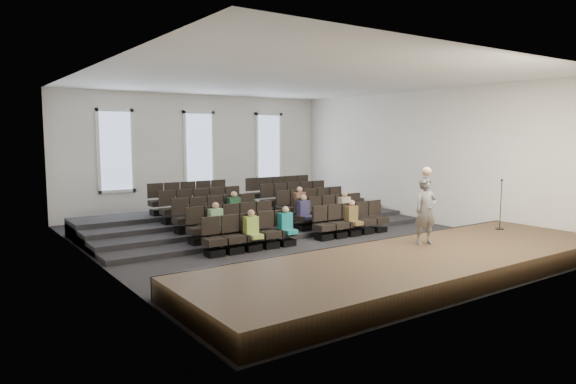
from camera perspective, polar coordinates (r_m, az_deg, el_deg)
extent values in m
plane|color=black|center=(16.43, 0.69, -5.28)|extent=(14.00, 14.00, 0.00)
cube|color=white|center=(16.18, 0.71, 12.37)|extent=(12.00, 14.00, 0.02)
cube|color=white|center=(22.20, -9.92, 4.17)|extent=(12.00, 0.04, 5.00)
cube|color=white|center=(11.18, 22.11, 1.68)|extent=(12.00, 0.04, 5.00)
cube|color=white|center=(13.54, -20.54, 2.49)|extent=(0.04, 14.00, 5.00)
cube|color=white|center=(20.21, 14.76, 3.84)|extent=(0.04, 14.00, 5.00)
cube|color=#3F2E1B|center=(12.68, 14.33, -7.85)|extent=(11.80, 3.60, 0.50)
cube|color=black|center=(13.87, 8.76, -6.50)|extent=(11.80, 0.06, 0.52)
cube|color=black|center=(18.33, -3.55, -3.83)|extent=(11.80, 4.80, 0.15)
cube|color=black|center=(18.76, -4.38, -3.37)|extent=(11.80, 3.75, 0.30)
cube|color=black|center=(19.19, -5.18, -2.93)|extent=(11.80, 2.70, 0.45)
cube|color=black|center=(19.63, -5.94, -2.50)|extent=(11.80, 1.65, 0.60)
cube|color=black|center=(14.33, -8.18, -6.68)|extent=(0.47, 0.43, 0.20)
cube|color=black|center=(14.26, -8.20, -5.47)|extent=(0.55, 0.50, 0.19)
cube|color=black|center=(14.37, -8.60, -3.72)|extent=(0.55, 0.08, 0.50)
cube|color=black|center=(14.60, -6.06, -6.41)|extent=(0.47, 0.43, 0.20)
cube|color=black|center=(14.53, -6.08, -5.22)|extent=(0.55, 0.50, 0.19)
cube|color=black|center=(14.64, -6.49, -3.50)|extent=(0.55, 0.08, 0.50)
cube|color=black|center=(14.89, -4.03, -6.14)|extent=(0.47, 0.43, 0.20)
cube|color=black|center=(14.83, -4.04, -4.97)|extent=(0.55, 0.50, 0.19)
cube|color=black|center=(14.93, -4.47, -3.29)|extent=(0.55, 0.08, 0.50)
cube|color=black|center=(15.20, -2.08, -5.87)|extent=(0.47, 0.43, 0.20)
cube|color=black|center=(15.14, -2.08, -4.72)|extent=(0.55, 0.50, 0.19)
cube|color=black|center=(15.24, -2.52, -3.08)|extent=(0.55, 0.08, 0.50)
cube|color=black|center=(15.52, -0.21, -5.60)|extent=(0.47, 0.43, 0.20)
cube|color=black|center=(15.46, -0.21, -4.48)|extent=(0.55, 0.50, 0.19)
cube|color=black|center=(15.56, -0.65, -2.87)|extent=(0.55, 0.08, 0.50)
cube|color=black|center=(16.37, 3.99, -4.98)|extent=(0.47, 0.43, 0.20)
cube|color=black|center=(16.32, 4.00, -3.92)|extent=(0.55, 0.50, 0.19)
cube|color=black|center=(16.41, 3.55, -2.40)|extent=(0.55, 0.08, 0.50)
cube|color=black|center=(16.75, 5.59, -4.74)|extent=(0.47, 0.43, 0.20)
cube|color=black|center=(16.69, 5.61, -3.70)|extent=(0.55, 0.50, 0.19)
cube|color=black|center=(16.78, 5.16, -2.22)|extent=(0.55, 0.08, 0.50)
cube|color=black|center=(17.14, 7.13, -4.50)|extent=(0.47, 0.43, 0.20)
cube|color=black|center=(17.08, 7.14, -3.48)|extent=(0.55, 0.50, 0.19)
cube|color=black|center=(17.17, 6.69, -2.04)|extent=(0.55, 0.08, 0.50)
cube|color=black|center=(17.54, 8.59, -4.28)|extent=(0.47, 0.43, 0.20)
cube|color=black|center=(17.48, 8.61, -3.28)|extent=(0.55, 0.50, 0.19)
cube|color=black|center=(17.57, 8.16, -1.87)|extent=(0.55, 0.08, 0.50)
cube|color=black|center=(17.95, 9.99, -4.06)|extent=(0.47, 0.43, 0.20)
cube|color=black|center=(17.90, 10.00, -3.08)|extent=(0.55, 0.50, 0.19)
cube|color=black|center=(17.98, 9.56, -1.70)|extent=(0.55, 0.08, 0.50)
cube|color=black|center=(15.22, -9.97, -5.36)|extent=(0.47, 0.43, 0.20)
cube|color=black|center=(15.16, -10.00, -4.22)|extent=(0.55, 0.50, 0.19)
cube|color=black|center=(15.28, -10.36, -2.58)|extent=(0.55, 0.08, 0.50)
cube|color=black|center=(15.48, -7.95, -5.13)|extent=(0.47, 0.43, 0.20)
cube|color=black|center=(15.42, -7.97, -4.00)|extent=(0.55, 0.50, 0.19)
cube|color=black|center=(15.54, -8.34, -2.40)|extent=(0.55, 0.08, 0.50)
cube|color=black|center=(15.75, -6.00, -4.90)|extent=(0.47, 0.43, 0.20)
cube|color=black|center=(15.69, -6.01, -3.79)|extent=(0.55, 0.50, 0.19)
cube|color=black|center=(15.81, -6.40, -2.22)|extent=(0.55, 0.08, 0.50)
cube|color=black|center=(16.04, -4.12, -4.68)|extent=(0.47, 0.43, 0.20)
cube|color=black|center=(15.99, -4.12, -3.59)|extent=(0.55, 0.50, 0.19)
cube|color=black|center=(16.10, -4.52, -2.04)|extent=(0.55, 0.08, 0.50)
cube|color=black|center=(16.35, -2.30, -4.45)|extent=(0.47, 0.43, 0.20)
cube|color=black|center=(16.30, -2.31, -3.38)|extent=(0.55, 0.50, 0.19)
cube|color=black|center=(16.41, -2.71, -1.87)|extent=(0.55, 0.08, 0.50)
cube|color=black|center=(17.16, 1.79, -3.93)|extent=(0.47, 0.43, 0.20)
cube|color=black|center=(17.11, 1.79, -2.91)|extent=(0.55, 0.50, 0.19)
cube|color=black|center=(17.21, 1.38, -1.47)|extent=(0.55, 0.08, 0.50)
cube|color=black|center=(17.52, 3.37, -3.73)|extent=(0.47, 0.43, 0.20)
cube|color=black|center=(17.47, 3.38, -2.73)|extent=(0.55, 0.50, 0.19)
cube|color=black|center=(17.57, 2.96, -1.32)|extent=(0.55, 0.08, 0.50)
cube|color=black|center=(17.89, 4.88, -3.53)|extent=(0.47, 0.43, 0.20)
cube|color=black|center=(17.84, 4.89, -2.55)|extent=(0.55, 0.50, 0.19)
cube|color=black|center=(17.94, 4.48, -1.17)|extent=(0.55, 0.08, 0.50)
cube|color=black|center=(18.28, 6.33, -3.33)|extent=(0.47, 0.43, 0.20)
cube|color=black|center=(18.23, 6.35, -2.37)|extent=(0.55, 0.50, 0.19)
cube|color=black|center=(18.33, 5.93, -1.03)|extent=(0.55, 0.08, 0.50)
cube|color=black|center=(18.67, 7.72, -3.14)|extent=(0.47, 0.43, 0.20)
cube|color=black|center=(18.62, 7.74, -2.20)|extent=(0.55, 0.50, 0.19)
cube|color=black|center=(18.72, 7.32, -0.89)|extent=(0.55, 0.08, 0.50)
cube|color=black|center=(16.14, -11.56, -4.18)|extent=(0.47, 0.42, 0.20)
cube|color=black|center=(16.08, -11.58, -3.10)|extent=(0.55, 0.50, 0.19)
cube|color=black|center=(16.21, -11.91, -1.56)|extent=(0.55, 0.08, 0.50)
cube|color=black|center=(16.38, -9.63, -3.99)|extent=(0.47, 0.42, 0.20)
cube|color=black|center=(16.32, -9.65, -2.92)|extent=(0.55, 0.50, 0.19)
cube|color=black|center=(16.45, -9.99, -1.41)|extent=(0.55, 0.08, 0.50)
cube|color=black|center=(16.64, -7.75, -3.79)|extent=(0.47, 0.42, 0.20)
cube|color=black|center=(16.58, -7.77, -2.74)|extent=(0.55, 0.50, 0.19)
cube|color=black|center=(16.71, -8.12, -1.26)|extent=(0.55, 0.08, 0.50)
cube|color=black|center=(16.91, -5.94, -3.60)|extent=(0.47, 0.42, 0.20)
cube|color=black|center=(16.86, -5.95, -2.57)|extent=(0.55, 0.50, 0.19)
cube|color=black|center=(16.99, -6.31, -1.11)|extent=(0.55, 0.08, 0.50)
cube|color=black|center=(17.21, -4.19, -3.41)|extent=(0.47, 0.42, 0.20)
cube|color=black|center=(17.16, -4.20, -2.39)|extent=(0.55, 0.50, 0.19)
cube|color=black|center=(17.28, -4.56, -0.96)|extent=(0.55, 0.08, 0.50)
cube|color=black|center=(17.98, -0.21, -2.97)|extent=(0.47, 0.42, 0.20)
cube|color=black|center=(17.93, -0.21, -1.99)|extent=(0.55, 0.50, 0.19)
cube|color=black|center=(18.05, -0.59, -0.63)|extent=(0.55, 0.08, 0.50)
cube|color=black|center=(18.32, 1.34, -2.80)|extent=(0.47, 0.42, 0.20)
cube|color=black|center=(18.27, 1.34, -1.84)|extent=(0.55, 0.50, 0.19)
cube|color=black|center=(18.39, 0.96, -0.50)|extent=(0.55, 0.08, 0.50)
cube|color=black|center=(18.68, 2.83, -2.63)|extent=(0.47, 0.42, 0.20)
cube|color=black|center=(18.63, 2.83, -1.68)|extent=(0.55, 0.50, 0.19)
cube|color=black|center=(18.74, 2.45, -0.37)|extent=(0.55, 0.08, 0.50)
cube|color=black|center=(19.04, 4.26, -2.46)|extent=(0.47, 0.42, 0.20)
cube|color=black|center=(19.00, 4.27, -1.54)|extent=(0.55, 0.50, 0.19)
cube|color=black|center=(19.11, 3.88, -0.25)|extent=(0.55, 0.08, 0.50)
cube|color=black|center=(19.42, 5.63, -2.30)|extent=(0.47, 0.42, 0.20)
cube|color=black|center=(19.38, 5.64, -1.39)|extent=(0.55, 0.50, 0.19)
cube|color=black|center=(19.49, 5.26, -0.13)|extent=(0.55, 0.08, 0.50)
cube|color=black|center=(17.07, -12.97, -3.13)|extent=(0.47, 0.42, 0.20)
cube|color=black|center=(17.02, -13.00, -2.10)|extent=(0.55, 0.50, 0.19)
cube|color=black|center=(17.16, -13.29, -0.66)|extent=(0.55, 0.08, 0.50)
cube|color=black|center=(17.29, -11.12, -2.96)|extent=(0.47, 0.42, 0.20)
cube|color=black|center=(17.25, -11.15, -1.95)|extent=(0.55, 0.50, 0.19)
cube|color=black|center=(17.39, -11.45, -0.52)|extent=(0.55, 0.08, 0.50)
cube|color=black|center=(17.54, -9.33, -2.80)|extent=(0.47, 0.42, 0.20)
cube|color=black|center=(17.49, -9.35, -1.79)|extent=(0.55, 0.50, 0.19)
cube|color=black|center=(17.63, -9.66, -0.39)|extent=(0.55, 0.08, 0.50)
cube|color=black|center=(17.80, -7.58, -2.63)|extent=(0.47, 0.42, 0.20)
cube|color=black|center=(17.76, -7.60, -1.64)|extent=(0.55, 0.50, 0.19)
cube|color=black|center=(17.89, -7.93, -0.26)|extent=(0.55, 0.08, 0.50)
cube|color=black|center=(18.08, -5.89, -2.47)|extent=(0.47, 0.42, 0.20)
cube|color=black|center=(18.04, -5.90, -1.50)|extent=(0.55, 0.50, 0.19)
cube|color=black|center=(18.17, -6.24, -0.14)|extent=(0.55, 0.08, 0.50)
cube|color=black|center=(18.82, -2.02, -2.09)|extent=(0.47, 0.42, 0.20)
cube|color=black|center=(18.77, -2.03, -1.16)|extent=(0.55, 0.50, 0.19)
cube|color=black|center=(18.90, -2.38, 0.15)|extent=(0.55, 0.08, 0.50)
cube|color=black|center=(19.14, -0.51, -1.94)|extent=(0.47, 0.42, 0.20)
cube|color=black|center=(19.10, -0.51, -1.02)|extent=(0.55, 0.50, 0.19)
cube|color=black|center=(19.23, -0.87, 0.26)|extent=(0.55, 0.08, 0.50)
cube|color=black|center=(19.49, 0.94, -1.79)|extent=(0.47, 0.42, 0.20)
cube|color=black|center=(19.44, 0.95, -0.89)|extent=(0.55, 0.50, 0.19)
cube|color=black|center=(19.57, 0.59, 0.36)|extent=(0.55, 0.08, 0.50)
cube|color=black|center=(19.84, 2.35, -1.65)|extent=(0.47, 0.42, 0.20)
cube|color=black|center=(19.80, 2.35, -0.76)|extent=(0.55, 0.50, 0.19)
cube|color=black|center=(19.92, 2.00, 0.47)|extent=(0.55, 0.08, 0.50)
cube|color=black|center=(20.20, 3.71, -1.51)|extent=(0.47, 0.42, 0.20)
cube|color=black|center=(20.16, 3.71, -0.64)|extent=(0.55, 0.50, 0.19)
cube|color=black|center=(20.28, 3.35, 0.57)|extent=(0.55, 0.08, 0.50)
cube|color=black|center=(18.01, -14.23, -2.19)|extent=(0.47, 0.42, 0.20)
cube|color=black|center=(17.97, -14.26, -1.21)|extent=(0.55, 0.50, 0.19)
cube|color=black|center=(18.12, -14.53, 0.15)|extent=(0.55, 0.08, 0.50)
cube|color=black|center=(18.23, -12.46, -2.04)|extent=(0.47, 0.42, 0.20)
cube|color=black|center=(18.19, -12.49, -1.07)|extent=(0.55, 0.50, 0.19)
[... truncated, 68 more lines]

